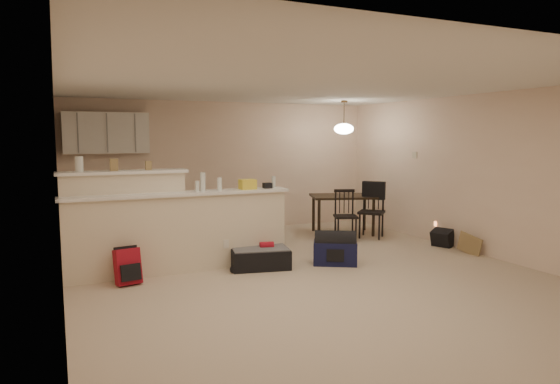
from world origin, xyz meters
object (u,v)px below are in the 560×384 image
dining_chair_near (346,215)px  navy_duffel (335,253)px  dining_chair_far (371,211)px  red_backpack (128,267)px  black_daypack (442,238)px  dining_table (343,200)px  pendant_lamp (344,128)px  suitcase (260,258)px

dining_chair_near → navy_duffel: 1.79m
dining_chair_near → dining_chair_far: bearing=16.6°
dining_chair_near → red_backpack: (-3.91, -1.19, -0.22)m
red_backpack → dining_chair_far: bearing=4.8°
black_daypack → dining_table: bearing=7.9°
red_backpack → dining_chair_near: bearing=7.2°
dining_chair_near → black_daypack: 1.68m
pendant_lamp → red_backpack: size_ratio=1.39×
pendant_lamp → dining_chair_near: bearing=-115.9°
navy_duffel → dining_table: bearing=85.9°
dining_chair_near → dining_chair_far: dining_chair_far is taller
black_daypack → suitcase: bearing=68.3°
dining_chair_far → suitcase: bearing=-111.4°
dining_chair_near → suitcase: bearing=-130.6°
dining_table → red_backpack: dining_table is taller
dining_table → black_daypack: size_ratio=4.25×
pendant_lamp → dining_chair_near: pendant_lamp is taller
pendant_lamp → black_daypack: 2.65m
dining_table → navy_duffel: (-1.29, -1.92, -0.48)m
navy_duffel → suitcase: bearing=-164.2°
dining_chair_far → black_daypack: size_ratio=3.10×
dining_chair_near → dining_table: bearing=84.8°
red_backpack → pendant_lamp: bearing=12.4°
red_backpack → navy_duffel: size_ratio=0.72×
dining_table → navy_duffel: size_ratio=2.21×
red_backpack → navy_duffel: bearing=-14.3°
dining_chair_near → navy_duffel: size_ratio=1.44×
pendant_lamp → dining_chair_far: size_ratio=0.62×
pendant_lamp → navy_duffel: size_ratio=1.00×
pendant_lamp → dining_chair_far: pendant_lamp is taller
pendant_lamp → dining_table: bearing=63.4°
navy_duffel → pendant_lamp: bearing=85.9°
pendant_lamp → red_backpack: 4.83m
suitcase → red_backpack: bearing=-167.0°
dining_table → suitcase: 2.93m
pendant_lamp → black_daypack: (0.94, -1.66, -1.85)m
dining_chair_near → suitcase: (-2.11, -1.15, -0.31)m
dining_table → navy_duffel: 2.37m
dining_chair_near → red_backpack: size_ratio=2.00×
dining_table → pendant_lamp: pendant_lamp is taller
dining_chair_far → red_backpack: size_ratio=2.23×
pendant_lamp → red_backpack: bearing=-157.8°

